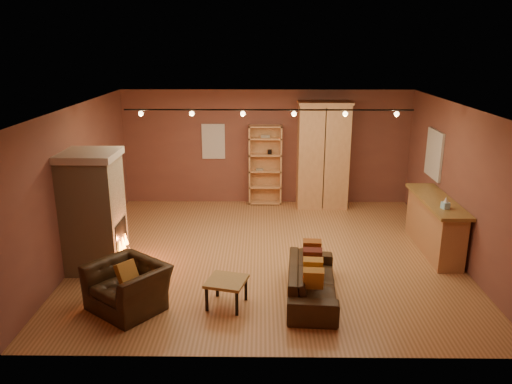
{
  "coord_description": "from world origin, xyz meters",
  "views": [
    {
      "loc": [
        -0.12,
        -8.78,
        3.9
      ],
      "look_at": [
        -0.22,
        0.2,
        1.18
      ],
      "focal_mm": 35.0,
      "sensor_mm": 36.0,
      "label": 1
    }
  ],
  "objects_px": {
    "bar_counter": "(434,225)",
    "armchair": "(127,279)",
    "fireplace": "(94,211)",
    "bookcase": "(265,164)",
    "loveseat": "(312,275)",
    "coffee_table": "(227,284)",
    "armoire": "(323,155)"
  },
  "relations": [
    {
      "from": "fireplace",
      "to": "bookcase",
      "type": "relative_size",
      "value": 1.08
    },
    {
      "from": "bar_counter",
      "to": "armchair",
      "type": "distance_m",
      "value": 5.79
    },
    {
      "from": "bookcase",
      "to": "armchair",
      "type": "height_order",
      "value": "bookcase"
    },
    {
      "from": "fireplace",
      "to": "armoire",
      "type": "xyz_separation_m",
      "value": [
        4.39,
        3.52,
        0.23
      ]
    },
    {
      "from": "bar_counter",
      "to": "armchair",
      "type": "height_order",
      "value": "bar_counter"
    },
    {
      "from": "fireplace",
      "to": "bar_counter",
      "type": "relative_size",
      "value": 0.97
    },
    {
      "from": "armoire",
      "to": "armchair",
      "type": "bearing_deg",
      "value": -125.12
    },
    {
      "from": "fireplace",
      "to": "coffee_table",
      "type": "relative_size",
      "value": 3.07
    },
    {
      "from": "loveseat",
      "to": "coffee_table",
      "type": "bearing_deg",
      "value": 106.17
    },
    {
      "from": "fireplace",
      "to": "coffee_table",
      "type": "height_order",
      "value": "fireplace"
    },
    {
      "from": "fireplace",
      "to": "bookcase",
      "type": "distance_m",
      "value": 4.81
    },
    {
      "from": "bookcase",
      "to": "loveseat",
      "type": "relative_size",
      "value": 1.02
    },
    {
      "from": "armoire",
      "to": "bar_counter",
      "type": "bearing_deg",
      "value": -55.59
    },
    {
      "from": "loveseat",
      "to": "coffee_table",
      "type": "xyz_separation_m",
      "value": [
        -1.33,
        -0.27,
        -0.02
      ]
    },
    {
      "from": "bar_counter",
      "to": "loveseat",
      "type": "height_order",
      "value": "bar_counter"
    },
    {
      "from": "bookcase",
      "to": "armoire",
      "type": "bearing_deg",
      "value": -9.13
    },
    {
      "from": "bookcase",
      "to": "coffee_table",
      "type": "relative_size",
      "value": 2.85
    },
    {
      "from": "loveseat",
      "to": "armchair",
      "type": "xyz_separation_m",
      "value": [
        -2.81,
        -0.36,
        0.09
      ]
    },
    {
      "from": "fireplace",
      "to": "armchair",
      "type": "relative_size",
      "value": 1.65
    },
    {
      "from": "bookcase",
      "to": "armchair",
      "type": "distance_m",
      "value": 5.61
    },
    {
      "from": "loveseat",
      "to": "coffee_table",
      "type": "height_order",
      "value": "loveseat"
    },
    {
      "from": "armchair",
      "to": "coffee_table",
      "type": "xyz_separation_m",
      "value": [
        1.48,
        0.09,
        -0.11
      ]
    },
    {
      "from": "armchair",
      "to": "loveseat",
      "type": "bearing_deg",
      "value": 45.5
    },
    {
      "from": "bookcase",
      "to": "bar_counter",
      "type": "bearing_deg",
      "value": -42.15
    },
    {
      "from": "bar_counter",
      "to": "coffee_table",
      "type": "distance_m",
      "value": 4.41
    },
    {
      "from": "loveseat",
      "to": "armchair",
      "type": "bearing_deg",
      "value": 101.87
    },
    {
      "from": "armoire",
      "to": "coffee_table",
      "type": "relative_size",
      "value": 3.71
    },
    {
      "from": "bookcase",
      "to": "bar_counter",
      "type": "relative_size",
      "value": 0.9
    },
    {
      "from": "armoire",
      "to": "coffee_table",
      "type": "xyz_separation_m",
      "value": [
        -2.0,
        -4.86,
        -0.92
      ]
    },
    {
      "from": "armoire",
      "to": "loveseat",
      "type": "bearing_deg",
      "value": -98.29
    },
    {
      "from": "fireplace",
      "to": "bar_counter",
      "type": "height_order",
      "value": "fireplace"
    },
    {
      "from": "fireplace",
      "to": "bookcase",
      "type": "height_order",
      "value": "fireplace"
    }
  ]
}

